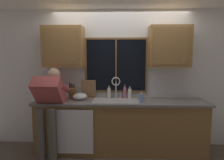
{
  "coord_description": "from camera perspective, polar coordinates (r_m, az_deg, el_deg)",
  "views": [
    {
      "loc": [
        -0.04,
        -3.72,
        1.68
      ],
      "look_at": [
        -0.15,
        -0.3,
        1.28
      ],
      "focal_mm": 31.82,
      "sensor_mm": 36.0,
      "label": 1
    }
  ],
  "objects": [
    {
      "name": "dishwasher_front",
      "position": [
        3.42,
        -10.57,
        -14.45
      ],
      "size": [
        0.6,
        0.02,
        0.74
      ],
      "primitive_type": "cube",
      "color": "white"
    },
    {
      "name": "bottle_amber_small",
      "position": [
        3.65,
        5.14,
        -3.85
      ],
      "size": [
        0.07,
        0.07,
        0.24
      ],
      "color": "silver",
      "rests_on": "countertop"
    },
    {
      "name": "window_mullion_center",
      "position": [
        3.71,
        1.16,
        4.22
      ],
      "size": [
        0.02,
        0.02,
        0.95
      ],
      "primitive_type": "cube",
      "color": "brown"
    },
    {
      "name": "sink",
      "position": [
        3.53,
        1.08,
        -7.46
      ],
      "size": [
        0.8,
        0.46,
        0.21
      ],
      "color": "#B7B7BC",
      "rests_on": "lower_cabinet_run"
    },
    {
      "name": "knife_block",
      "position": [
        3.7,
        -11.22,
        -3.64
      ],
      "size": [
        0.12,
        0.18,
        0.32
      ],
      "color": "brown",
      "rests_on": "countertop"
    },
    {
      "name": "window_frame_bottom",
      "position": [
        3.76,
        1.15,
        -3.3
      ],
      "size": [
        1.17,
        0.02,
        0.04
      ],
      "primitive_type": "cube",
      "color": "brown"
    },
    {
      "name": "ceiling_downlight_left",
      "position": [
        3.35,
        -13.72,
        21.39
      ],
      "size": [
        0.14,
        0.14,
        0.01
      ],
      "primitive_type": "cylinder",
      "color": "#FFEAB2"
    },
    {
      "name": "window_frame_right",
      "position": [
        3.74,
        9.91,
        4.14
      ],
      "size": [
        0.03,
        0.02,
        0.95
      ],
      "primitive_type": "cube",
      "color": "brown"
    },
    {
      "name": "person_standing",
      "position": [
        3.42,
        -17.55,
        -6.24
      ],
      "size": [
        0.53,
        0.71,
        1.5
      ],
      "color": "#595147",
      "rests_on": "floor"
    },
    {
      "name": "back_wall",
      "position": [
        3.8,
        2.44,
        0.5
      ],
      "size": [
        5.33,
        0.12,
        2.55
      ],
      "primitive_type": "cube",
      "color": "silver",
      "rests_on": "floor"
    },
    {
      "name": "window_glass",
      "position": [
        3.72,
        1.17,
        4.22
      ],
      "size": [
        1.1,
        0.02,
        0.95
      ],
      "primitive_type": "cube",
      "color": "black"
    },
    {
      "name": "mixing_bowl",
      "position": [
        3.6,
        -9.17,
        -4.7
      ],
      "size": [
        0.26,
        0.26,
        0.13
      ],
      "primitive_type": "ellipsoid",
      "color": "silver",
      "rests_on": "countertop"
    },
    {
      "name": "upper_cabinet_right",
      "position": [
        3.67,
        16.12,
        9.17
      ],
      "size": [
        0.71,
        0.36,
        0.72
      ],
      "color": "#9E703D"
    },
    {
      "name": "bottle_green_glass",
      "position": [
        3.71,
        -0.88,
        -3.65
      ],
      "size": [
        0.07,
        0.07,
        0.24
      ],
      "color": "silver",
      "rests_on": "countertop"
    },
    {
      "name": "window_frame_left",
      "position": [
        3.76,
        -7.55,
        4.19
      ],
      "size": [
        0.03,
        0.02,
        0.95
      ],
      "primitive_type": "cube",
      "color": "brown"
    },
    {
      "name": "soap_dispenser",
      "position": [
        3.39,
        8.47,
        -5.21
      ],
      "size": [
        0.06,
        0.07,
        0.18
      ],
      "color": "#668CCC",
      "rests_on": "countertop"
    },
    {
      "name": "lower_cabinet_run",
      "position": [
        3.65,
        2.42,
        -13.26
      ],
      "size": [
        2.93,
        0.58,
        0.88
      ],
      "primitive_type": "cube",
      "color": "olive",
      "rests_on": "floor"
    },
    {
      "name": "faucet",
      "position": [
        3.64,
        1.25,
        -1.39
      ],
      "size": [
        0.18,
        0.09,
        0.4
      ],
      "color": "silver",
      "rests_on": "countertop"
    },
    {
      "name": "bottle_tall_clear",
      "position": [
        3.72,
        3.67,
        -3.51
      ],
      "size": [
        0.06,
        0.06,
        0.26
      ],
      "color": "pink",
      "rests_on": "countertop"
    },
    {
      "name": "window_frame_top",
      "position": [
        3.72,
        1.18,
        11.82
      ],
      "size": [
        1.17,
        0.02,
        0.04
      ],
      "primitive_type": "cube",
      "color": "brown"
    },
    {
      "name": "countertop",
      "position": [
        3.5,
        2.46,
        -6.27
      ],
      "size": [
        2.99,
        0.62,
        0.04
      ],
      "primitive_type": "cube",
      "color": "slate",
      "rests_on": "lower_cabinet_run"
    },
    {
      "name": "cutting_board",
      "position": [
        3.72,
        -6.68,
        -2.57
      ],
      "size": [
        0.27,
        0.09,
        0.34
      ],
      "primitive_type": "cube",
      "rotation": [
        0.21,
        0.0,
        0.0
      ],
      "color": "#997047",
      "rests_on": "countertop"
    },
    {
      "name": "upper_cabinet_left",
      "position": [
        3.69,
        -13.73,
        9.22
      ],
      "size": [
        0.71,
        0.36,
        0.72
      ],
      "color": "#9E703D"
    }
  ]
}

